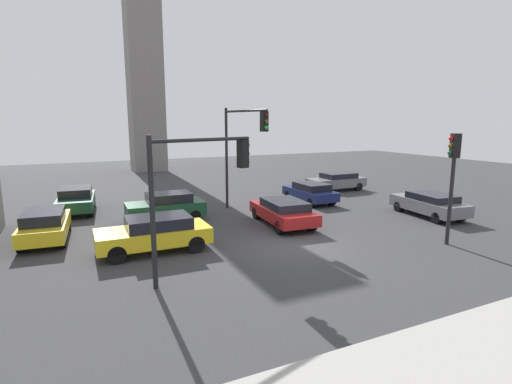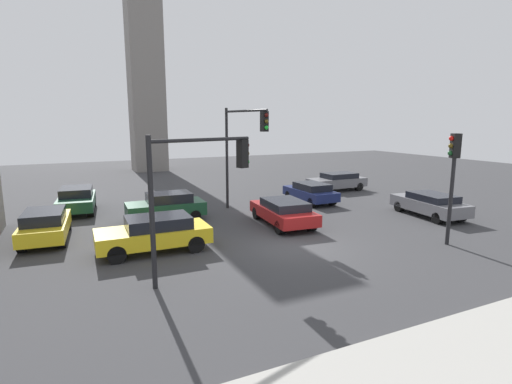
% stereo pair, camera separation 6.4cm
% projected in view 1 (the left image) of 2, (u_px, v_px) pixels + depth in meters
% --- Properties ---
extents(ground_plane, '(81.91, 81.91, 0.00)m').
position_uv_depth(ground_plane, '(294.00, 247.00, 16.47)').
color(ground_plane, '#38383A').
extents(sidewalk_corner, '(29.14, 3.87, 0.15)m').
position_uv_depth(sidewalk_corner, '(511.00, 363.00, 8.45)').
color(sidewalk_corner, '#A8A59E').
rests_on(sidewalk_corner, ground_plane).
extents(traffic_light_0, '(3.83, 1.30, 4.78)m').
position_uv_depth(traffic_light_0, '(203.00, 174.00, 13.05)').
color(traffic_light_0, black).
rests_on(traffic_light_0, ground_plane).
extents(traffic_light_1, '(0.69, 4.45, 5.93)m').
position_uv_depth(traffic_light_1, '(243.00, 138.00, 21.52)').
color(traffic_light_1, black).
rests_on(traffic_light_1, ground_plane).
extents(traffic_light_2, '(0.49, 0.41, 4.69)m').
position_uv_depth(traffic_light_2, '(453.00, 168.00, 16.29)').
color(traffic_light_2, black).
rests_on(traffic_light_2, ground_plane).
extents(car_0, '(4.02, 1.90, 1.47)m').
position_uv_depth(car_0, '(166.00, 206.00, 20.78)').
color(car_0, '#19472D').
rests_on(car_0, ground_plane).
extents(car_1, '(2.33, 4.64, 1.30)m').
position_uv_depth(car_1, '(283.00, 211.00, 19.89)').
color(car_1, maroon).
rests_on(car_1, ground_plane).
extents(car_2, '(2.07, 4.39, 1.37)m').
position_uv_depth(car_2, '(45.00, 225.00, 17.23)').
color(car_2, yellow).
rests_on(car_2, ground_plane).
extents(car_3, '(1.84, 4.01, 1.28)m').
position_uv_depth(car_3, '(310.00, 192.00, 25.39)').
color(car_3, navy).
rests_on(car_3, ground_plane).
extents(car_4, '(2.26, 4.29, 1.43)m').
position_uv_depth(car_4, '(76.00, 199.00, 22.58)').
color(car_4, '#19472D').
rests_on(car_4, ground_plane).
extents(car_5, '(4.40, 1.88, 1.34)m').
position_uv_depth(car_5, '(337.00, 181.00, 29.72)').
color(car_5, slate).
rests_on(car_5, ground_plane).
extents(car_6, '(2.30, 4.51, 1.29)m').
position_uv_depth(car_6, '(429.00, 204.00, 21.69)').
color(car_6, slate).
rests_on(car_6, ground_plane).
extents(car_7, '(4.43, 1.98, 1.43)m').
position_uv_depth(car_7, '(155.00, 233.00, 15.81)').
color(car_7, yellow).
rests_on(car_7, ground_plane).
extents(skyline_tower, '(3.33, 3.33, 23.05)m').
position_uv_depth(skyline_tower, '(144.00, 57.00, 40.06)').
color(skyline_tower, gray).
rests_on(skyline_tower, ground_plane).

